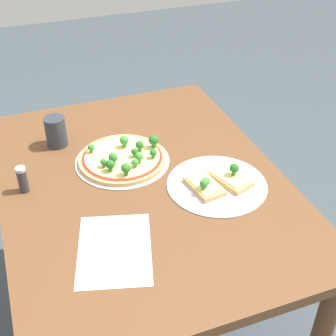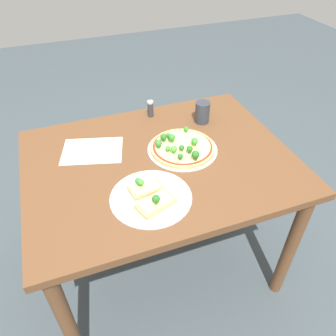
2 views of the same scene
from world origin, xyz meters
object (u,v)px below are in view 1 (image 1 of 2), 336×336
(condiment_shaker, at_px, (22,179))
(pizza_tray_whole, at_px, (123,158))
(dining_table, at_px, (143,204))
(pizza_tray_slice, at_px, (218,183))
(drinking_cup, at_px, (56,132))

(condiment_shaker, bearing_deg, pizza_tray_whole, -82.57)
(dining_table, relative_size, pizza_tray_slice, 3.66)
(pizza_tray_slice, bearing_deg, dining_table, 62.92)
(pizza_tray_slice, relative_size, drinking_cup, 2.93)
(pizza_tray_slice, xyz_separation_m, condiment_shaker, (0.18, 0.58, 0.03))
(drinking_cup, bearing_deg, condiment_shaker, 148.36)
(pizza_tray_slice, xyz_separation_m, drinking_cup, (0.42, 0.43, 0.04))
(dining_table, distance_m, pizza_tray_whole, 0.17)
(condiment_shaker, bearing_deg, dining_table, -101.67)
(dining_table, xyz_separation_m, pizza_tray_whole, (0.12, 0.03, 0.12))
(pizza_tray_whole, bearing_deg, pizza_tray_slice, -133.03)
(pizza_tray_slice, bearing_deg, condiment_shaker, 72.21)
(drinking_cup, bearing_deg, dining_table, -144.33)
(pizza_tray_whole, distance_m, condiment_shaker, 0.34)
(dining_table, bearing_deg, drinking_cup, 35.67)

